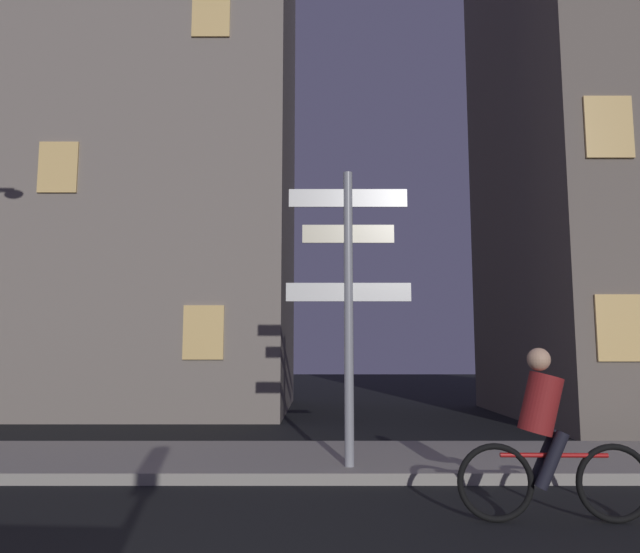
{
  "coord_description": "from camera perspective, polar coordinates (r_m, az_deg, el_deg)",
  "views": [
    {
      "loc": [
        0.76,
        -2.81,
        1.57
      ],
      "look_at": [
        0.77,
        5.38,
        2.6
      ],
      "focal_mm": 33.87,
      "sensor_mm": 36.0,
      "label": 1
    }
  ],
  "objects": [
    {
      "name": "signpost",
      "position": [
        7.86,
        2.62,
        -1.11
      ],
      "size": [
        1.63,
        0.12,
        3.81
      ],
      "color": "gray",
      "rests_on": "sidewalk_kerb"
    },
    {
      "name": "building_left_block",
      "position": [
        19.26,
        -24.16,
        10.4
      ],
      "size": [
        13.72,
        6.65,
        14.34
      ],
      "color": "slate",
      "rests_on": "ground_plane"
    },
    {
      "name": "cyclist",
      "position": [
        6.25,
        20.61,
        -14.27
      ],
      "size": [
        1.82,
        0.33,
        1.61
      ],
      "color": "black",
      "rests_on": "ground_plane"
    },
    {
      "name": "sidewalk_kerb",
      "position": [
        8.85,
        -5.25,
        -16.87
      ],
      "size": [
        40.0,
        2.64,
        0.14
      ],
      "primitive_type": "cube",
      "color": "gray",
      "rests_on": "ground_plane"
    }
  ]
}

